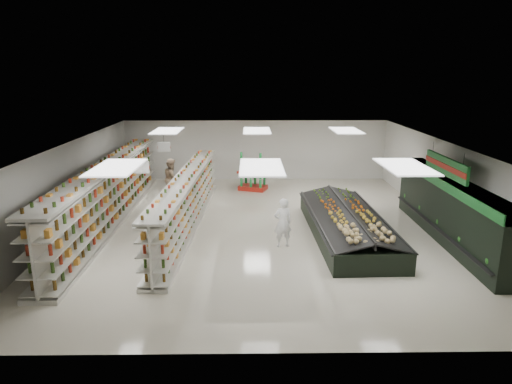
{
  "coord_description": "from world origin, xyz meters",
  "views": [
    {
      "loc": [
        -0.32,
        -16.36,
        5.72
      ],
      "look_at": [
        -0.09,
        0.0,
        1.38
      ],
      "focal_mm": 32.0,
      "sensor_mm": 36.0,
      "label": 1
    }
  ],
  "objects_px": {
    "soda_endcap": "(253,173)",
    "shopper_main": "(283,223)",
    "gondola_center": "(188,203)",
    "shopper_background": "(172,178)",
    "produce_island": "(347,223)",
    "gondola_left": "(109,196)"
  },
  "relations": [
    {
      "from": "gondola_center",
      "to": "produce_island",
      "type": "height_order",
      "value": "gondola_center"
    },
    {
      "from": "gondola_center",
      "to": "soda_endcap",
      "type": "bearing_deg",
      "value": 67.27
    },
    {
      "from": "shopper_background",
      "to": "produce_island",
      "type": "bearing_deg",
      "value": -132.68
    },
    {
      "from": "gondola_center",
      "to": "produce_island",
      "type": "relative_size",
      "value": 1.61
    },
    {
      "from": "soda_endcap",
      "to": "shopper_main",
      "type": "bearing_deg",
      "value": -83.0
    },
    {
      "from": "gondola_center",
      "to": "shopper_background",
      "type": "xyz_separation_m",
      "value": [
        -1.24,
        3.96,
        0.03
      ]
    },
    {
      "from": "gondola_left",
      "to": "produce_island",
      "type": "relative_size",
      "value": 1.9
    },
    {
      "from": "produce_island",
      "to": "shopper_background",
      "type": "relative_size",
      "value": 3.8
    },
    {
      "from": "produce_island",
      "to": "shopper_main",
      "type": "xyz_separation_m",
      "value": [
        -2.37,
        -1.02,
        0.37
      ]
    },
    {
      "from": "soda_endcap",
      "to": "shopper_main",
      "type": "relative_size",
      "value": 1.04
    },
    {
      "from": "shopper_background",
      "to": "shopper_main",
      "type": "bearing_deg",
      "value": -149.27
    },
    {
      "from": "soda_endcap",
      "to": "shopper_background",
      "type": "height_order",
      "value": "shopper_background"
    },
    {
      "from": "gondola_center",
      "to": "shopper_background",
      "type": "height_order",
      "value": "gondola_center"
    },
    {
      "from": "shopper_main",
      "to": "shopper_background",
      "type": "distance_m",
      "value": 7.8
    },
    {
      "from": "shopper_main",
      "to": "shopper_background",
      "type": "bearing_deg",
      "value": -67.45
    },
    {
      "from": "gondola_center",
      "to": "soda_endcap",
      "type": "xyz_separation_m",
      "value": [
        2.52,
        5.39,
        -0.05
      ]
    },
    {
      "from": "produce_island",
      "to": "shopper_background",
      "type": "xyz_separation_m",
      "value": [
        -7.08,
        5.2,
        0.45
      ]
    },
    {
      "from": "shopper_main",
      "to": "shopper_background",
      "type": "relative_size",
      "value": 0.91
    },
    {
      "from": "soda_endcap",
      "to": "gondola_center",
      "type": "bearing_deg",
      "value": -115.12
    },
    {
      "from": "gondola_left",
      "to": "soda_endcap",
      "type": "relative_size",
      "value": 7.6
    },
    {
      "from": "gondola_left",
      "to": "produce_island",
      "type": "bearing_deg",
      "value": -11.32
    },
    {
      "from": "soda_endcap",
      "to": "shopper_main",
      "type": "xyz_separation_m",
      "value": [
        0.94,
        -7.64,
        -0.01
      ]
    }
  ]
}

